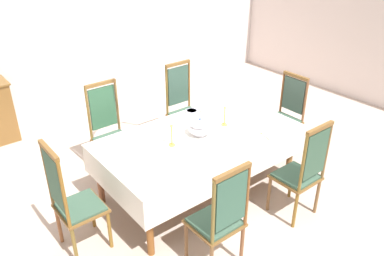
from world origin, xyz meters
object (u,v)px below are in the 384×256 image
at_px(chair_south_b, 302,171).
at_px(spoon_secondary, 262,134).
at_px(chair_south_a, 220,217).
at_px(bowl_near_left, 192,111).
at_px(dining_table, 199,141).
at_px(soup_tureen, 200,127).
at_px(chair_north_b, 183,106).
at_px(candlestick_west, 172,134).
at_px(bowl_near_right, 257,137).
at_px(spoon_primary, 197,110).
at_px(candlestick_east, 225,115).
at_px(chair_head_east, 286,114).
at_px(chair_head_west, 72,200).
at_px(chair_north_a, 110,130).

distance_m(chair_south_b, spoon_secondary, 0.61).
relative_size(chair_south_a, bowl_near_left, 7.51).
height_order(dining_table, soup_tureen, soup_tureen).
relative_size(chair_north_b, candlestick_west, 3.35).
height_order(bowl_near_right, spoon_primary, bowl_near_right).
bearing_deg(spoon_secondary, candlestick_east, 124.11).
bearing_deg(bowl_near_left, dining_table, -119.86).
height_order(soup_tureen, candlestick_east, candlestick_east).
xyz_separation_m(dining_table, spoon_primary, (0.39, 0.53, 0.08)).
height_order(dining_table, spoon_secondary, spoon_secondary).
bearing_deg(soup_tureen, spoon_primary, 53.92).
bearing_deg(candlestick_east, candlestick_west, 180.00).
xyz_separation_m(chair_south_a, chair_head_east, (2.14, 1.02, -0.01)).
relative_size(chair_head_east, soup_tureen, 4.21).
xyz_separation_m(candlestick_east, bowl_near_right, (0.07, -0.47, -0.12)).
distance_m(chair_head_west, chair_head_east, 3.08).
bearing_deg(bowl_near_left, chair_north_b, 62.96).
bearing_deg(chair_north_b, chair_south_b, 90.00).
height_order(chair_south_a, chair_head_west, chair_head_west).
bearing_deg(candlestick_west, chair_north_a, 102.18).
bearing_deg(chair_south_b, bowl_near_right, 101.08).
bearing_deg(chair_head_east, spoon_primary, 65.18).
relative_size(chair_head_east, spoon_secondary, 6.26).
relative_size(chair_south_a, chair_south_b, 0.99).
height_order(chair_head_east, soup_tureen, chair_head_east).
height_order(chair_south_b, chair_head_west, chair_head_west).
relative_size(chair_head_west, soup_tureen, 4.59).
relative_size(chair_south_b, bowl_near_left, 7.62).
xyz_separation_m(dining_table, soup_tureen, (0.01, 0.00, 0.18)).
xyz_separation_m(chair_head_west, spoon_secondary, (2.10, -0.44, 0.17)).
bearing_deg(chair_head_east, chair_north_b, 43.59).
bearing_deg(candlestick_west, bowl_near_left, 36.89).
distance_m(spoon_primary, spoon_secondary, 0.98).
distance_m(chair_north_a, spoon_primary, 1.12).
bearing_deg(chair_south_b, candlestick_east, 99.70).
relative_size(dining_table, bowl_near_left, 14.91).
relative_size(chair_south_a, candlestick_east, 3.29).
distance_m(chair_south_a, soup_tureen, 1.23).
bearing_deg(candlestick_west, spoon_primary, 34.43).
xyz_separation_m(dining_table, chair_north_a, (-0.60, 1.03, -0.09)).
bearing_deg(chair_head_west, candlestick_east, 90.00).
relative_size(chair_head_west, spoon_primary, 6.75).
height_order(soup_tureen, spoon_secondary, soup_tureen).
distance_m(chair_south_b, soup_tureen, 1.20).
height_order(chair_north_b, bowl_near_left, chair_north_b).
bearing_deg(spoon_primary, chair_south_b, -91.87).
bearing_deg(candlestick_east, soup_tureen, 180.00).
height_order(chair_south_b, bowl_near_left, chair_south_b).
bearing_deg(bowl_near_right, chair_south_a, -152.07).
height_order(chair_north_b, candlestick_east, chair_north_b).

